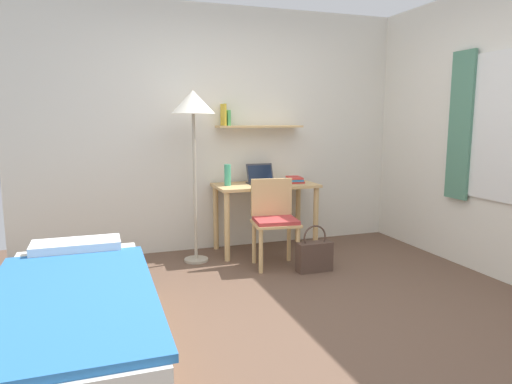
{
  "coord_description": "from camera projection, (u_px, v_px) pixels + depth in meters",
  "views": [
    {
      "loc": [
        -1.32,
        -2.87,
        1.42
      ],
      "look_at": [
        -0.16,
        0.51,
        0.85
      ],
      "focal_mm": 32.35,
      "sensor_mm": 36.0,
      "label": 1
    }
  ],
  "objects": [
    {
      "name": "wall_back",
      "position": [
        225.0,
        130.0,
        5.01
      ],
      "size": [
        4.4,
        0.27,
        2.6
      ],
      "color": "silver",
      "rests_on": "ground_plane"
    },
    {
      "name": "water_bottle",
      "position": [
        228.0,
        175.0,
        4.77
      ],
      "size": [
        0.07,
        0.07,
        0.22
      ],
      "primitive_type": "cylinder",
      "color": "#42A87F",
      "rests_on": "desk"
    },
    {
      "name": "handbag",
      "position": [
        314.0,
        255.0,
        4.32
      ],
      "size": [
        0.33,
        0.13,
        0.44
      ],
      "color": "#4C382D",
      "rests_on": "ground_plane"
    },
    {
      "name": "bed",
      "position": [
        74.0,
        325.0,
        2.66
      ],
      "size": [
        0.9,
        2.05,
        0.54
      ],
      "color": "tan",
      "rests_on": "ground_plane"
    },
    {
      "name": "desk_chair",
      "position": [
        274.0,
        218.0,
        4.45
      ],
      "size": [
        0.47,
        0.43,
        0.84
      ],
      "color": "tan",
      "rests_on": "ground_plane"
    },
    {
      "name": "ground_plane",
      "position": [
        299.0,
        318.0,
        3.32
      ],
      "size": [
        5.28,
        5.28,
        0.0
      ],
      "primitive_type": "plane",
      "color": "brown"
    },
    {
      "name": "laptop",
      "position": [
        261.0,
        178.0,
        4.95
      ],
      "size": [
        0.3,
        0.22,
        0.21
      ],
      "color": "#2D2D33",
      "rests_on": "desk"
    },
    {
      "name": "book_stack",
      "position": [
        295.0,
        180.0,
        5.0
      ],
      "size": [
        0.19,
        0.25,
        0.06
      ],
      "color": "#D13D38",
      "rests_on": "desk"
    },
    {
      "name": "standing_lamp",
      "position": [
        193.0,
        110.0,
        4.42
      ],
      "size": [
        0.42,
        0.42,
        1.69
      ],
      "color": "#B2A893",
      "rests_on": "ground_plane"
    },
    {
      "name": "desk",
      "position": [
        265.0,
        196.0,
        4.93
      ],
      "size": [
        1.08,
        0.56,
        0.73
      ],
      "color": "tan",
      "rests_on": "ground_plane"
    }
  ]
}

